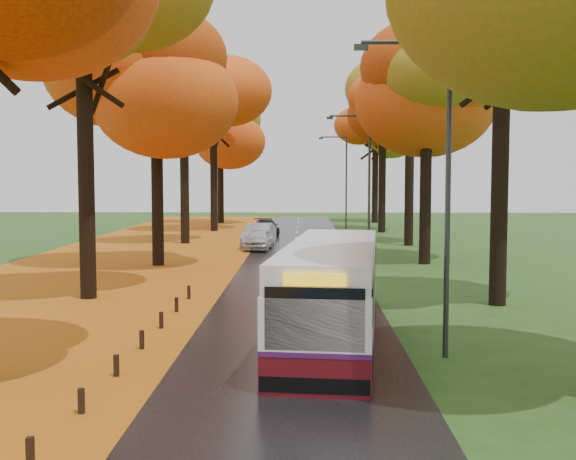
{
  "coord_description": "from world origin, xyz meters",
  "views": [
    {
      "loc": [
        0.61,
        -10.14,
        4.62
      ],
      "look_at": [
        0.0,
        16.47,
        2.6
      ],
      "focal_mm": 45.0,
      "sensor_mm": 36.0,
      "label": 1
    }
  ],
  "objects_px": {
    "car_silver": "(259,235)",
    "car_white": "(258,239)",
    "streetlamp_far": "(343,174)",
    "bus": "(332,290)",
    "streetlamp_mid": "(365,174)",
    "car_dark": "(266,227)",
    "streetlamp_near": "(438,172)"
  },
  "relations": [
    {
      "from": "car_silver",
      "to": "car_dark",
      "type": "xyz_separation_m",
      "value": [
        -0.03,
        9.19,
        -0.14
      ]
    },
    {
      "from": "car_white",
      "to": "bus",
      "type": "bearing_deg",
      "value": -77.65
    },
    {
      "from": "bus",
      "to": "car_dark",
      "type": "bearing_deg",
      "value": 102.02
    },
    {
      "from": "bus",
      "to": "car_silver",
      "type": "xyz_separation_m",
      "value": [
        -3.67,
        26.4,
        -0.67
      ]
    },
    {
      "from": "streetlamp_near",
      "to": "bus",
      "type": "height_order",
      "value": "streetlamp_near"
    },
    {
      "from": "streetlamp_near",
      "to": "streetlamp_far",
      "type": "height_order",
      "value": "same"
    },
    {
      "from": "streetlamp_mid",
      "to": "bus",
      "type": "distance_m",
      "value": 20.92
    },
    {
      "from": "streetlamp_mid",
      "to": "car_dark",
      "type": "bearing_deg",
      "value": 112.66
    },
    {
      "from": "streetlamp_mid",
      "to": "car_white",
      "type": "height_order",
      "value": "streetlamp_mid"
    },
    {
      "from": "streetlamp_near",
      "to": "car_white",
      "type": "xyz_separation_m",
      "value": [
        -6.18,
        26.09,
        -4.03
      ]
    },
    {
      "from": "car_silver",
      "to": "car_white",
      "type": "bearing_deg",
      "value": -80.9
    },
    {
      "from": "car_silver",
      "to": "streetlamp_far",
      "type": "bearing_deg",
      "value": 75.19
    },
    {
      "from": "streetlamp_mid",
      "to": "car_dark",
      "type": "distance_m",
      "value": 16.84
    },
    {
      "from": "streetlamp_near",
      "to": "car_dark",
      "type": "xyz_separation_m",
      "value": [
        -6.3,
        37.08,
        -4.06
      ]
    },
    {
      "from": "streetlamp_near",
      "to": "car_silver",
      "type": "distance_m",
      "value": 28.86
    },
    {
      "from": "streetlamp_mid",
      "to": "car_silver",
      "type": "height_order",
      "value": "streetlamp_mid"
    },
    {
      "from": "bus",
      "to": "car_dark",
      "type": "height_order",
      "value": "bus"
    },
    {
      "from": "streetlamp_far",
      "to": "car_silver",
      "type": "distance_m",
      "value": 17.72
    },
    {
      "from": "streetlamp_near",
      "to": "streetlamp_mid",
      "type": "height_order",
      "value": "same"
    },
    {
      "from": "bus",
      "to": "car_dark",
      "type": "distance_m",
      "value": 35.79
    },
    {
      "from": "bus",
      "to": "car_dark",
      "type": "relative_size",
      "value": 2.49
    },
    {
      "from": "streetlamp_mid",
      "to": "car_silver",
      "type": "xyz_separation_m",
      "value": [
        -6.27,
        5.9,
        -3.92
      ]
    },
    {
      "from": "streetlamp_far",
      "to": "car_white",
      "type": "relative_size",
      "value": 2.11
    },
    {
      "from": "streetlamp_mid",
      "to": "streetlamp_far",
      "type": "height_order",
      "value": "same"
    },
    {
      "from": "streetlamp_near",
      "to": "bus",
      "type": "distance_m",
      "value": 4.42
    },
    {
      "from": "bus",
      "to": "car_white",
      "type": "height_order",
      "value": "bus"
    },
    {
      "from": "streetlamp_far",
      "to": "bus",
      "type": "distance_m",
      "value": 42.71
    },
    {
      "from": "streetlamp_near",
      "to": "car_dark",
      "type": "distance_m",
      "value": 37.83
    },
    {
      "from": "streetlamp_near",
      "to": "car_silver",
      "type": "height_order",
      "value": "streetlamp_near"
    },
    {
      "from": "streetlamp_mid",
      "to": "bus",
      "type": "height_order",
      "value": "streetlamp_mid"
    },
    {
      "from": "streetlamp_mid",
      "to": "car_white",
      "type": "xyz_separation_m",
      "value": [
        -6.18,
        4.09,
        -4.03
      ]
    },
    {
      "from": "streetlamp_near",
      "to": "car_white",
      "type": "relative_size",
      "value": 2.11
    }
  ]
}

